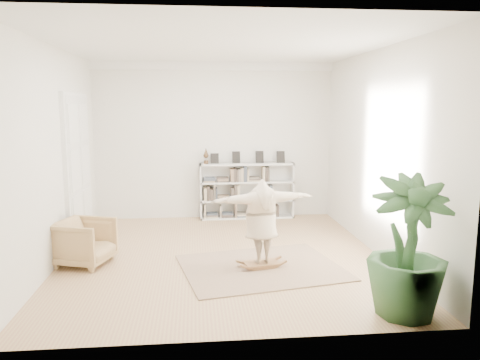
# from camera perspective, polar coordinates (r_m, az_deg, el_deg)

# --- Properties ---
(floor) EXTENTS (6.00, 6.00, 0.00)m
(floor) POSITION_cam_1_polar(r_m,az_deg,el_deg) (8.34, -2.16, -9.27)
(floor) COLOR tan
(floor) RESTS_ON ground
(room_shell) EXTENTS (6.00, 6.00, 6.00)m
(room_shell) POSITION_cam_1_polar(r_m,az_deg,el_deg) (10.89, -3.23, 13.71)
(room_shell) COLOR silver
(room_shell) RESTS_ON floor
(doors) EXTENTS (0.09, 1.78, 2.92)m
(doors) POSITION_cam_1_polar(r_m,az_deg,el_deg) (9.55, -19.11, 1.21)
(doors) COLOR white
(doors) RESTS_ON floor
(bookshelf) EXTENTS (2.20, 0.35, 1.64)m
(bookshelf) POSITION_cam_1_polar(r_m,az_deg,el_deg) (10.97, 0.82, -1.39)
(bookshelf) COLOR silver
(bookshelf) RESTS_ON floor
(armchair) EXTENTS (1.05, 1.04, 0.76)m
(armchair) POSITION_cam_1_polar(r_m,az_deg,el_deg) (8.23, -18.43, -7.20)
(armchair) COLOR tan
(armchair) RESTS_ON floor
(rug) EXTENTS (2.84, 2.45, 0.02)m
(rug) POSITION_cam_1_polar(r_m,az_deg,el_deg) (7.76, 2.60, -10.59)
(rug) COLOR tan
(rug) RESTS_ON floor
(rocker_board) EXTENTS (0.60, 0.43, 0.12)m
(rocker_board) POSITION_cam_1_polar(r_m,az_deg,el_deg) (7.74, 2.60, -10.16)
(rocker_board) COLOR brown
(rocker_board) RESTS_ON rug
(person) EXTENTS (1.75, 0.78, 1.38)m
(person) POSITION_cam_1_polar(r_m,az_deg,el_deg) (7.53, 2.64, -4.74)
(person) COLOR beige
(person) RESTS_ON rocker_board
(houseplant) EXTENTS (1.08, 1.08, 1.78)m
(houseplant) POSITION_cam_1_polar(r_m,az_deg,el_deg) (6.20, 19.80, -7.66)
(houseplant) COLOR #2E552A
(houseplant) RESTS_ON floor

